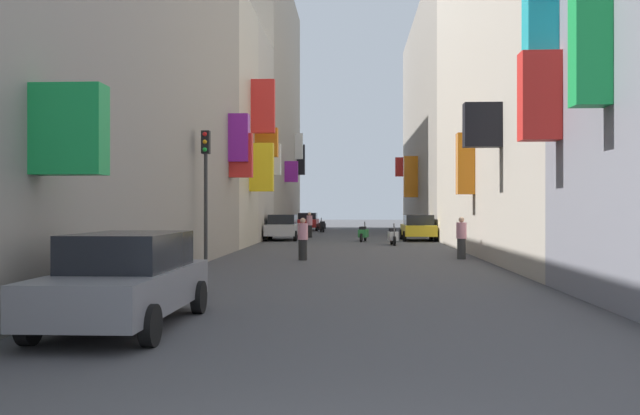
{
  "coord_description": "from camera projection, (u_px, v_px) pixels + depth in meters",
  "views": [
    {
      "loc": [
        0.2,
        -3.65,
        1.95
      ],
      "look_at": [
        -1.58,
        31.2,
        1.94
      ],
      "focal_mm": 36.83,
      "sensor_mm": 36.0,
      "label": 1
    }
  ],
  "objects": [
    {
      "name": "ground_plane",
      "position": [
        349.0,
        245.0,
        33.62
      ],
      "size": [
        140.0,
        140.0,
        0.0
      ],
      "primitive_type": "plane",
      "color": "#424244"
    },
    {
      "name": "building_left_near",
      "position": [
        38.0,
        34.0,
        17.02
      ],
      "size": [
        7.16,
        25.96,
        12.9
      ],
      "color": "gray",
      "rests_on": "ground"
    },
    {
      "name": "building_left_mid_a",
      "position": [
        191.0,
        124.0,
        33.02
      ],
      "size": [
        7.2,
        6.07,
        12.33
      ],
      "color": "#BCB29E",
      "rests_on": "ground"
    },
    {
      "name": "building_left_mid_b",
      "position": [
        217.0,
        138.0,
        39.5
      ],
      "size": [
        7.15,
        6.94,
        12.26
      ],
      "color": "#B2A899",
      "rests_on": "ground"
    },
    {
      "name": "building_left_mid_c",
      "position": [
        253.0,
        108.0,
        53.48
      ],
      "size": [
        7.0,
        21.04,
        20.15
      ],
      "color": "#9E9384",
      "rests_on": "ground"
    },
    {
      "name": "building_right_mid_a",
      "position": [
        544.0,
        57.0,
        26.88
      ],
      "size": [
        7.21,
        21.31,
        16.21
      ],
      "color": "#B2A899",
      "rests_on": "ground"
    },
    {
      "name": "building_right_mid_b",
      "position": [
        455.0,
        123.0,
        50.35
      ],
      "size": [
        7.1,
        25.68,
        16.88
      ],
      "color": "gray",
      "rests_on": "ground"
    },
    {
      "name": "parked_car_grey",
      "position": [
        126.0,
        278.0,
        10.68
      ],
      "size": [
        1.92,
        4.36,
        1.52
      ],
      "color": "slate",
      "rests_on": "ground"
    },
    {
      "name": "parked_car_yellow",
      "position": [
        418.0,
        227.0,
        38.5
      ],
      "size": [
        1.97,
        3.97,
        1.51
      ],
      "color": "gold",
      "rests_on": "ground"
    },
    {
      "name": "parked_car_silver",
      "position": [
        283.0,
        227.0,
        39.06
      ],
      "size": [
        1.93,
        3.91,
        1.51
      ],
      "color": "#B7B7BC",
      "rests_on": "ground"
    },
    {
      "name": "parked_car_red",
      "position": [
        308.0,
        221.0,
        55.41
      ],
      "size": [
        1.86,
        4.46,
        1.48
      ],
      "color": "#B21E1E",
      "rests_on": "ground"
    },
    {
      "name": "scooter_black",
      "position": [
        322.0,
        226.0,
        51.54
      ],
      "size": [
        0.63,
        1.81,
        1.13
      ],
      "color": "black",
      "rests_on": "ground"
    },
    {
      "name": "scooter_green",
      "position": [
        363.0,
        233.0,
        37.43
      ],
      "size": [
        0.63,
        1.83,
        1.13
      ],
      "color": "#287F3D",
      "rests_on": "ground"
    },
    {
      "name": "scooter_white",
      "position": [
        393.0,
        236.0,
        33.88
      ],
      "size": [
        0.5,
        1.8,
        1.13
      ],
      "color": "silver",
      "rests_on": "ground"
    },
    {
      "name": "pedestrian_crossing",
      "position": [
        461.0,
        238.0,
        24.67
      ],
      "size": [
        0.54,
        0.54,
        1.59
      ],
      "color": "#323232",
      "rests_on": "ground"
    },
    {
      "name": "pedestrian_near_left",
      "position": [
        310.0,
        225.0,
        42.19
      ],
      "size": [
        0.41,
        0.41,
        1.64
      ],
      "color": "black",
      "rests_on": "ground"
    },
    {
      "name": "pedestrian_near_right",
      "position": [
        303.0,
        239.0,
        24.15
      ],
      "size": [
        0.39,
        0.39,
        1.56
      ],
      "color": "black",
      "rests_on": "ground"
    },
    {
      "name": "traffic_light_near_corner",
      "position": [
        206.0,
        175.0,
        21.29
      ],
      "size": [
        0.26,
        0.34,
        4.44
      ],
      "color": "#2D2D2D",
      "rests_on": "ground"
    }
  ]
}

